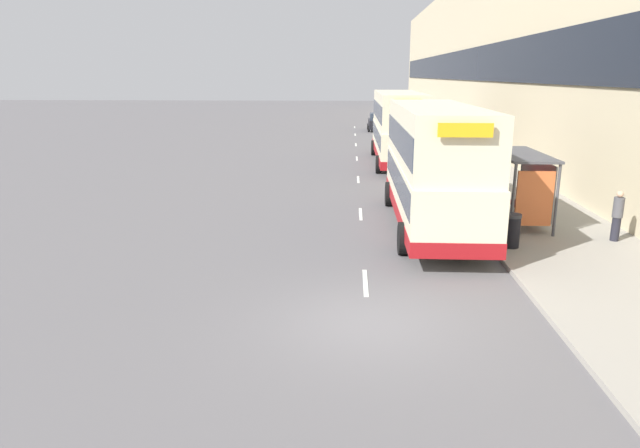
# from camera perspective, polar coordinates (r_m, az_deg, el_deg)

# --- Properties ---
(ground_plane) EXTENTS (220.00, 220.00, 0.00)m
(ground_plane) POSITION_cam_1_polar(r_m,az_deg,el_deg) (12.81, 4.84, -9.86)
(ground_plane) COLOR #5B595B
(pavement) EXTENTS (5.00, 93.00, 0.14)m
(pavement) POSITION_cam_1_polar(r_m,az_deg,el_deg) (50.90, 10.97, 8.54)
(pavement) COLOR gray
(pavement) RESTS_ON ground_plane
(terrace_facade) EXTENTS (3.10, 93.00, 13.56)m
(terrace_facade) POSITION_cam_1_polar(r_m,az_deg,el_deg) (51.35, 15.94, 15.81)
(terrace_facade) COLOR #C6B793
(terrace_facade) RESTS_ON ground_plane
(lane_mark_0) EXTENTS (0.12, 2.00, 0.01)m
(lane_mark_0) POSITION_cam_1_polar(r_m,az_deg,el_deg) (15.15, 4.56, -5.85)
(lane_mark_0) COLOR silver
(lane_mark_0) RESTS_ON ground_plane
(lane_mark_1) EXTENTS (0.12, 2.00, 0.01)m
(lane_mark_1) POSITION_cam_1_polar(r_m,az_deg,el_deg) (22.47, 4.09, 1.01)
(lane_mark_1) COLOR silver
(lane_mark_1) RESTS_ON ground_plane
(lane_mark_2) EXTENTS (0.12, 2.00, 0.01)m
(lane_mark_2) POSITION_cam_1_polar(r_m,az_deg,el_deg) (29.95, 3.85, 4.47)
(lane_mark_2) COLOR silver
(lane_mark_2) RESTS_ON ground_plane
(lane_mark_3) EXTENTS (0.12, 2.00, 0.01)m
(lane_mark_3) POSITION_cam_1_polar(r_m,az_deg,el_deg) (37.50, 3.70, 6.55)
(lane_mark_3) COLOR silver
(lane_mark_3) RESTS_ON ground_plane
(lane_mark_4) EXTENTS (0.12, 2.00, 0.01)m
(lane_mark_4) POSITION_cam_1_polar(r_m,az_deg,el_deg) (45.08, 3.61, 7.93)
(lane_mark_4) COLOR silver
(lane_mark_4) RESTS_ON ground_plane
(lane_mark_5) EXTENTS (0.12, 2.00, 0.01)m
(lane_mark_5) POSITION_cam_1_polar(r_m,az_deg,el_deg) (52.68, 3.54, 8.91)
(lane_mark_5) COLOR silver
(lane_mark_5) RESTS_ON ground_plane
(lane_mark_6) EXTENTS (0.12, 2.00, 0.01)m
(lane_mark_6) POSITION_cam_1_polar(r_m,az_deg,el_deg) (60.29, 3.48, 9.64)
(lane_mark_6) COLOR silver
(lane_mark_6) RESTS_ON ground_plane
(bus_shelter) EXTENTS (1.60, 4.20, 2.48)m
(bus_shelter) POSITION_cam_1_polar(r_m,az_deg,el_deg) (21.39, 19.96, 4.57)
(bus_shelter) COLOR #4C4C51
(bus_shelter) RESTS_ON ground_plane
(double_decker_bus_near) EXTENTS (2.85, 10.32, 4.30)m
(double_decker_bus_near) POSITION_cam_1_polar(r_m,az_deg,el_deg) (20.36, 11.31, 5.86)
(double_decker_bus_near) COLOR beige
(double_decker_bus_near) RESTS_ON ground_plane
(double_decker_bus_ahead) EXTENTS (2.85, 11.42, 4.30)m
(double_decker_bus_ahead) POSITION_cam_1_polar(r_m,az_deg,el_deg) (35.28, 7.78, 9.66)
(double_decker_bus_ahead) COLOR beige
(double_decker_bus_ahead) RESTS_ON ground_plane
(car_0) EXTENTS (2.05, 4.05, 1.72)m
(car_0) POSITION_cam_1_polar(r_m,az_deg,el_deg) (56.47, 5.85, 10.11)
(car_0) COLOR black
(car_0) RESTS_ON ground_plane
(pedestrian_at_shelter) EXTENTS (0.36, 0.36, 1.81)m
(pedestrian_at_shelter) POSITION_cam_1_polar(r_m,az_deg,el_deg) (23.46, 21.50, 3.24)
(pedestrian_at_shelter) COLOR #23232D
(pedestrian_at_shelter) RESTS_ON ground_plane
(pedestrian_1) EXTENTS (0.32, 0.32, 1.63)m
(pedestrian_1) POSITION_cam_1_polar(r_m,az_deg,el_deg) (20.47, 27.59, 0.77)
(pedestrian_1) COLOR #23232D
(pedestrian_1) RESTS_ON ground_plane
(litter_bin) EXTENTS (0.55, 0.55, 1.05)m
(litter_bin) POSITION_cam_1_polar(r_m,az_deg,el_deg) (18.51, 18.59, -0.61)
(litter_bin) COLOR black
(litter_bin) RESTS_ON ground_plane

